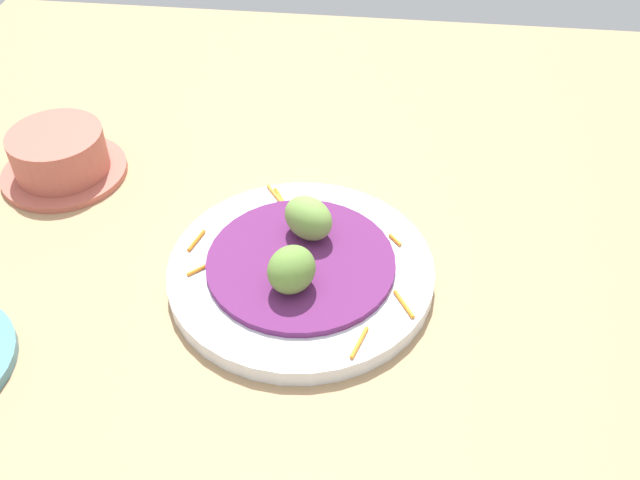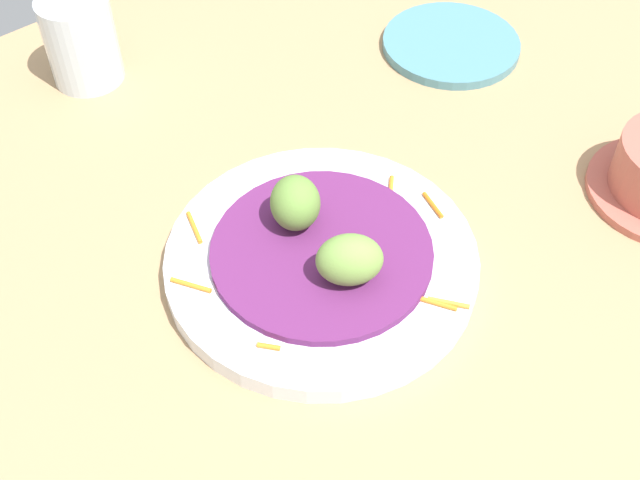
{
  "view_description": "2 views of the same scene",
  "coord_description": "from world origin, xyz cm",
  "px_view_note": "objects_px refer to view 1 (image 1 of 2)",
  "views": [
    {
      "loc": [
        55.05,
        12.24,
        53.49
      ],
      "look_at": [
        4.29,
        6.21,
        6.44
      ],
      "focal_mm": 39.62,
      "sensor_mm": 36.0,
      "label": 1
    },
    {
      "loc": [
        -29.18,
        33.7,
        57.07
      ],
      "look_at": [
        4.76,
        5.1,
        6.71
      ],
      "focal_mm": 46.33,
      "sensor_mm": 36.0,
      "label": 2
    }
  ],
  "objects_px": {
    "guac_scoop_left": "(308,218)",
    "guac_scoop_center": "(291,270)",
    "terracotta_bowl": "(60,156)",
    "main_plate": "(301,271)"
  },
  "relations": [
    {
      "from": "main_plate",
      "to": "terracotta_bowl",
      "type": "relative_size",
      "value": 1.82
    },
    {
      "from": "terracotta_bowl",
      "to": "guac_scoop_left",
      "type": "bearing_deg",
      "value": 71.98
    },
    {
      "from": "terracotta_bowl",
      "to": "guac_scoop_center",
      "type": "bearing_deg",
      "value": 59.73
    },
    {
      "from": "guac_scoop_center",
      "to": "terracotta_bowl",
      "type": "xyz_separation_m",
      "value": [
        -0.18,
        -0.3,
        -0.02
      ]
    },
    {
      "from": "guac_scoop_left",
      "to": "guac_scoop_center",
      "type": "xyz_separation_m",
      "value": [
        0.08,
        -0.01,
        0.0
      ]
    },
    {
      "from": "guac_scoop_center",
      "to": "terracotta_bowl",
      "type": "height_order",
      "value": "guac_scoop_center"
    },
    {
      "from": "guac_scoop_left",
      "to": "terracotta_bowl",
      "type": "distance_m",
      "value": 0.32
    },
    {
      "from": "main_plate",
      "to": "terracotta_bowl",
      "type": "distance_m",
      "value": 0.33
    },
    {
      "from": "main_plate",
      "to": "guac_scoop_center",
      "type": "bearing_deg",
      "value": -4.46
    },
    {
      "from": "guac_scoop_left",
      "to": "terracotta_bowl",
      "type": "height_order",
      "value": "guac_scoop_left"
    }
  ]
}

